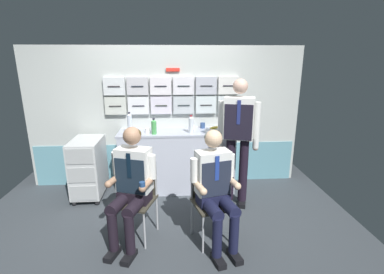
% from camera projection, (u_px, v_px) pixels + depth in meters
% --- Properties ---
extents(ground, '(4.80, 4.80, 0.04)m').
position_uv_depth(ground, '(165.00, 230.00, 3.39)').
color(ground, '#353B40').
extents(galley_bulkhead, '(4.20, 0.14, 2.15)m').
position_uv_depth(galley_bulkhead, '(166.00, 118.00, 4.41)').
color(galley_bulkhead, '#B5BBB6').
rests_on(galley_bulkhead, ground).
extents(galley_counter, '(1.72, 0.53, 0.93)m').
position_uv_depth(galley_counter, '(177.00, 160.00, 4.32)').
color(galley_counter, '#B2B7C8').
rests_on(galley_counter, ground).
extents(service_trolley, '(0.40, 0.65, 0.86)m').
position_uv_depth(service_trolley, '(88.00, 167.00, 4.07)').
color(service_trolley, black).
rests_on(service_trolley, ground).
extents(folding_chair_left, '(0.51, 0.51, 0.85)m').
position_uv_depth(folding_chair_left, '(138.00, 191.00, 3.20)').
color(folding_chair_left, '#A8AAAF').
rests_on(folding_chair_left, ground).
extents(crew_member_left, '(0.54, 0.68, 1.29)m').
position_uv_depth(crew_member_left, '(131.00, 181.00, 3.00)').
color(crew_member_left, black).
rests_on(crew_member_left, ground).
extents(folding_chair_right, '(0.49, 0.49, 0.85)m').
position_uv_depth(folding_chair_right, '(210.00, 193.00, 3.14)').
color(folding_chair_right, '#A8AAAF').
rests_on(folding_chair_right, ground).
extents(crew_member_right, '(0.51, 0.66, 1.27)m').
position_uv_depth(crew_member_right, '(216.00, 185.00, 2.95)').
color(crew_member_right, black).
rests_on(crew_member_right, ground).
extents(crew_member_standing, '(0.53, 0.34, 1.72)m').
position_uv_depth(crew_member_standing, '(238.00, 132.00, 3.71)').
color(crew_member_standing, black).
rests_on(crew_member_standing, ground).
extents(sparkling_bottle_green, '(0.07, 0.07, 0.23)m').
position_uv_depth(sparkling_bottle_green, '(154.00, 127.00, 4.00)').
color(sparkling_bottle_green, '#469B50').
rests_on(sparkling_bottle_green, galley_counter).
extents(water_bottle_tall, '(0.07, 0.07, 0.26)m').
position_uv_depth(water_bottle_tall, '(191.00, 125.00, 4.05)').
color(water_bottle_tall, silver).
rests_on(water_bottle_tall, galley_counter).
extents(water_bottle_blue_cap, '(0.07, 0.07, 0.31)m').
position_uv_depth(water_bottle_blue_cap, '(130.00, 124.00, 3.99)').
color(water_bottle_blue_cap, silver).
rests_on(water_bottle_blue_cap, galley_counter).
extents(paper_cup_tan, '(0.08, 0.08, 0.07)m').
position_uv_depth(paper_cup_tan, '(148.00, 130.00, 4.09)').
color(paper_cup_tan, white).
rests_on(paper_cup_tan, galley_counter).
extents(coffee_cup_white, '(0.07, 0.07, 0.08)m').
position_uv_depth(coffee_cup_white, '(203.00, 125.00, 4.35)').
color(coffee_cup_white, navy).
rests_on(coffee_cup_white, galley_counter).
extents(paper_cup_blue, '(0.07, 0.07, 0.06)m').
position_uv_depth(paper_cup_blue, '(192.00, 127.00, 4.28)').
color(paper_cup_blue, white).
rests_on(paper_cup_blue, galley_counter).
extents(snack_banana, '(0.17, 0.10, 0.04)m').
position_uv_depth(snack_banana, '(214.00, 128.00, 4.31)').
color(snack_banana, yellow).
rests_on(snack_banana, galley_counter).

